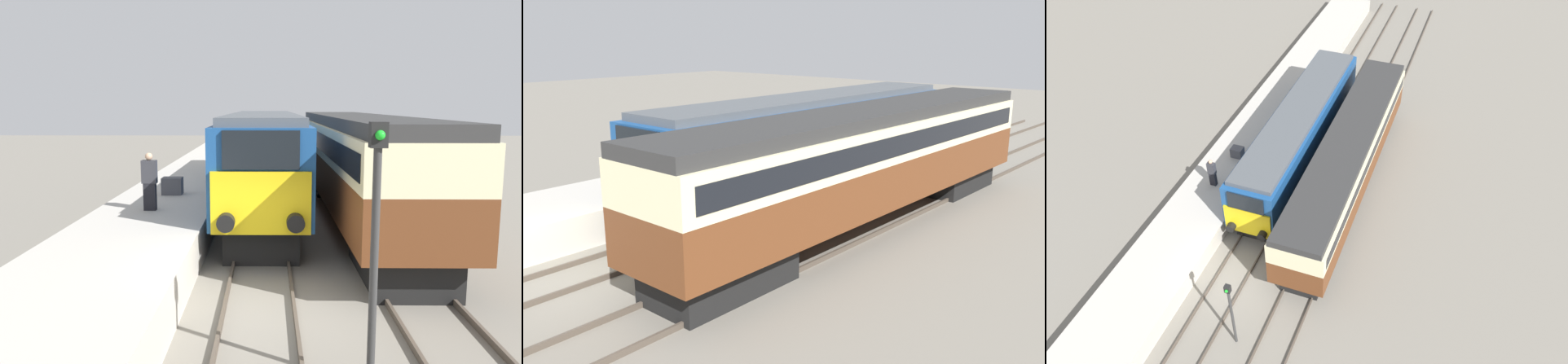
% 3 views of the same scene
% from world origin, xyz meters
% --- Properties ---
extents(ground_plane, '(120.00, 120.00, 0.00)m').
position_xyz_m(ground_plane, '(0.00, 0.00, 0.00)').
color(ground_plane, slate).
extents(platform_left, '(3.50, 50.00, 1.05)m').
position_xyz_m(platform_left, '(-3.30, 8.00, 0.52)').
color(platform_left, '#B7B2A8').
rests_on(platform_left, ground_plane).
extents(rails_near_track, '(1.51, 60.00, 0.14)m').
position_xyz_m(rails_near_track, '(0.00, 5.00, 0.07)').
color(rails_near_track, '#4C4238').
rests_on(rails_near_track, ground_plane).
extents(rails_far_track, '(1.50, 60.00, 0.14)m').
position_xyz_m(rails_far_track, '(3.40, 5.00, 0.07)').
color(rails_far_track, '#4C4238').
rests_on(rails_far_track, ground_plane).
extents(locomotive, '(2.70, 15.32, 3.87)m').
position_xyz_m(locomotive, '(0.00, 9.68, 2.18)').
color(locomotive, black).
rests_on(locomotive, ground_plane).
extents(passenger_carriage, '(2.75, 16.94, 3.82)m').
position_xyz_m(passenger_carriage, '(3.40, 8.26, 2.31)').
color(passenger_carriage, black).
rests_on(passenger_carriage, ground_plane).
extents(person_on_platform, '(0.44, 0.26, 1.73)m').
position_xyz_m(person_on_platform, '(-3.36, 4.92, 1.91)').
color(person_on_platform, black).
rests_on(person_on_platform, platform_left).
extents(signal_post, '(0.24, 0.28, 3.96)m').
position_xyz_m(signal_post, '(1.70, -2.98, 2.35)').
color(signal_post, '#333333').
rests_on(signal_post, ground_plane).
extents(luggage_crate, '(0.70, 0.56, 0.60)m').
position_xyz_m(luggage_crate, '(-3.20, 7.66, 1.35)').
color(luggage_crate, '#4C4C51').
rests_on(luggage_crate, platform_left).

